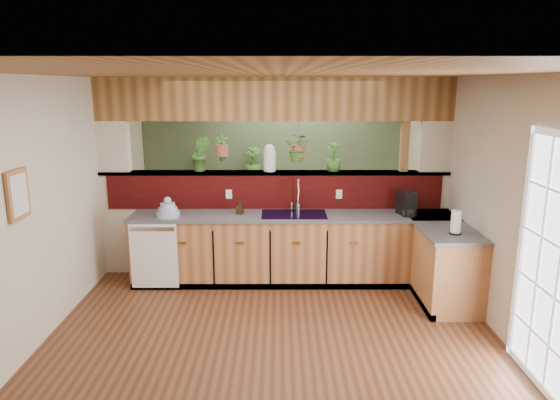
{
  "coord_description": "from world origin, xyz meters",
  "views": [
    {
      "loc": [
        0.06,
        -5.15,
        2.51
      ],
      "look_at": [
        0.07,
        0.7,
        1.15
      ],
      "focal_mm": 32.0,
      "sensor_mm": 36.0,
      "label": 1
    }
  ],
  "objects_px": {
    "dish_stack": "(168,210)",
    "paper_towel": "(456,223)",
    "faucet": "(298,194)",
    "coffee_maker": "(407,204)",
    "soap_dispenser": "(240,207)",
    "glass_jar": "(270,158)",
    "shelving_console": "(229,203)"
  },
  "relations": [
    {
      "from": "soap_dispenser",
      "to": "shelving_console",
      "type": "distance_m",
      "value": 2.33
    },
    {
      "from": "soap_dispenser",
      "to": "glass_jar",
      "type": "distance_m",
      "value": 0.77
    },
    {
      "from": "dish_stack",
      "to": "soap_dispenser",
      "type": "bearing_deg",
      "value": 8.71
    },
    {
      "from": "faucet",
      "to": "dish_stack",
      "type": "xyz_separation_m",
      "value": [
        -1.63,
        -0.27,
        -0.15
      ]
    },
    {
      "from": "dish_stack",
      "to": "shelving_console",
      "type": "distance_m",
      "value": 2.49
    },
    {
      "from": "soap_dispenser",
      "to": "coffee_maker",
      "type": "xyz_separation_m",
      "value": [
        2.11,
        -0.05,
        0.05
      ]
    },
    {
      "from": "dish_stack",
      "to": "glass_jar",
      "type": "relative_size",
      "value": 0.8
    },
    {
      "from": "soap_dispenser",
      "to": "coffee_maker",
      "type": "relative_size",
      "value": 0.59
    },
    {
      "from": "glass_jar",
      "to": "shelving_console",
      "type": "relative_size",
      "value": 0.25
    },
    {
      "from": "coffee_maker",
      "to": "paper_towel",
      "type": "xyz_separation_m",
      "value": [
        0.34,
        -0.83,
        -0.01
      ]
    },
    {
      "from": "soap_dispenser",
      "to": "shelving_console",
      "type": "bearing_deg",
      "value": 99.23
    },
    {
      "from": "soap_dispenser",
      "to": "coffee_maker",
      "type": "distance_m",
      "value": 2.11
    },
    {
      "from": "glass_jar",
      "to": "shelving_console",
      "type": "bearing_deg",
      "value": 111.26
    },
    {
      "from": "faucet",
      "to": "glass_jar",
      "type": "xyz_separation_m",
      "value": [
        -0.37,
        0.22,
        0.44
      ]
    },
    {
      "from": "coffee_maker",
      "to": "paper_towel",
      "type": "relative_size",
      "value": 1.07
    },
    {
      "from": "dish_stack",
      "to": "soap_dispenser",
      "type": "xyz_separation_m",
      "value": [
        0.88,
        0.14,
        0.01
      ]
    },
    {
      "from": "soap_dispenser",
      "to": "coffee_maker",
      "type": "bearing_deg",
      "value": -1.47
    },
    {
      "from": "faucet",
      "to": "coffee_maker",
      "type": "height_order",
      "value": "faucet"
    },
    {
      "from": "soap_dispenser",
      "to": "paper_towel",
      "type": "xyz_separation_m",
      "value": [
        2.44,
        -0.88,
        0.04
      ]
    },
    {
      "from": "dish_stack",
      "to": "paper_towel",
      "type": "xyz_separation_m",
      "value": [
        3.33,
        -0.75,
        0.05
      ]
    },
    {
      "from": "soap_dispenser",
      "to": "dish_stack",
      "type": "bearing_deg",
      "value": -171.29
    },
    {
      "from": "soap_dispenser",
      "to": "shelving_console",
      "type": "height_order",
      "value": "soap_dispenser"
    },
    {
      "from": "dish_stack",
      "to": "coffee_maker",
      "type": "distance_m",
      "value": 2.99
    },
    {
      "from": "coffee_maker",
      "to": "faucet",
      "type": "bearing_deg",
      "value": 157.82
    },
    {
      "from": "faucet",
      "to": "dish_stack",
      "type": "distance_m",
      "value": 1.65
    },
    {
      "from": "paper_towel",
      "to": "coffee_maker",
      "type": "bearing_deg",
      "value": 112.14
    },
    {
      "from": "coffee_maker",
      "to": "paper_towel",
      "type": "height_order",
      "value": "coffee_maker"
    },
    {
      "from": "faucet",
      "to": "coffee_maker",
      "type": "distance_m",
      "value": 1.38
    },
    {
      "from": "paper_towel",
      "to": "shelving_console",
      "type": "xyz_separation_m",
      "value": [
        -2.81,
        3.13,
        -0.53
      ]
    },
    {
      "from": "faucet",
      "to": "shelving_console",
      "type": "distance_m",
      "value": 2.47
    },
    {
      "from": "paper_towel",
      "to": "glass_jar",
      "type": "bearing_deg",
      "value": 149.27
    },
    {
      "from": "glass_jar",
      "to": "paper_towel",
      "type": "bearing_deg",
      "value": -30.73
    }
  ]
}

